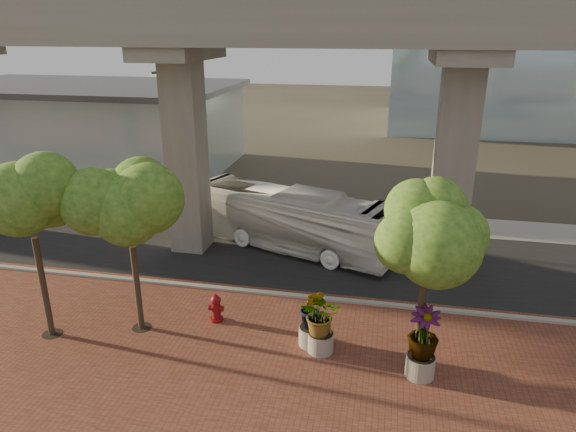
# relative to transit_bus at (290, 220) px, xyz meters

# --- Properties ---
(ground) EXTENTS (160.00, 160.00, 0.00)m
(ground) POSITION_rel_transit_bus_xyz_m (1.26, -2.90, -1.50)
(ground) COLOR #322E24
(ground) RESTS_ON ground
(brick_plaza) EXTENTS (70.00, 13.00, 0.06)m
(brick_plaza) POSITION_rel_transit_bus_xyz_m (1.26, -10.90, -1.47)
(brick_plaza) COLOR brown
(brick_plaza) RESTS_ON ground
(asphalt_road) EXTENTS (90.00, 8.00, 0.04)m
(asphalt_road) POSITION_rel_transit_bus_xyz_m (1.26, -0.90, -1.48)
(asphalt_road) COLOR black
(asphalt_road) RESTS_ON ground
(curb_strip) EXTENTS (70.00, 0.25, 0.16)m
(curb_strip) POSITION_rel_transit_bus_xyz_m (1.26, -4.90, -1.42)
(curb_strip) COLOR gray
(curb_strip) RESTS_ON ground
(far_sidewalk) EXTENTS (90.00, 3.00, 0.06)m
(far_sidewalk) POSITION_rel_transit_bus_xyz_m (1.26, 4.60, -1.47)
(far_sidewalk) COLOR gray
(far_sidewalk) RESTS_ON ground
(transit_viaduct) EXTENTS (72.00, 5.60, 12.40)m
(transit_viaduct) POSITION_rel_transit_bus_xyz_m (1.26, -0.90, 5.79)
(transit_viaduct) COLOR gray
(transit_viaduct) RESTS_ON ground
(station_pavilion) EXTENTS (23.00, 13.00, 6.30)m
(station_pavilion) POSITION_rel_transit_bus_xyz_m (-18.74, 13.10, 1.72)
(station_pavilion) COLOR #AABBC2
(station_pavilion) RESTS_ON ground
(transit_bus) EXTENTS (10.95, 6.05, 2.99)m
(transit_bus) POSITION_rel_transit_bus_xyz_m (0.00, 0.00, 0.00)
(transit_bus) COLOR white
(transit_bus) RESTS_ON ground
(fire_hydrant) EXTENTS (0.54, 0.49, 1.08)m
(fire_hydrant) POSITION_rel_transit_bus_xyz_m (-1.34, -7.23, -0.92)
(fire_hydrant) COLOR maroon
(fire_hydrant) RESTS_ON ground
(planter_front) EXTENTS (1.94, 1.94, 2.13)m
(planter_front) POSITION_rel_transit_bus_xyz_m (2.72, -8.37, -0.14)
(planter_front) COLOR gray
(planter_front) RESTS_ON ground
(planter_right) EXTENTS (2.23, 2.23, 2.38)m
(planter_right) POSITION_rel_transit_bus_xyz_m (5.94, -9.06, 0.00)
(planter_right) COLOR #A7A196
(planter_right) RESTS_ON ground
(planter_left) EXTENTS (1.94, 1.94, 2.14)m
(planter_left) POSITION_rel_transit_bus_xyz_m (2.36, -8.06, -0.14)
(planter_left) COLOR #ABA39B
(planter_left) RESTS_ON ground
(street_tree_far_west) EXTENTS (3.61, 3.61, 6.42)m
(street_tree_far_west) POSITION_rel_transit_bus_xyz_m (-6.80, -9.26, 3.32)
(street_tree_far_west) COLOR #3F2F24
(street_tree_far_west) RESTS_ON ground
(street_tree_near_west) EXTENTS (3.84, 3.84, 6.08)m
(street_tree_near_west) POSITION_rel_transit_bus_xyz_m (-3.86, -8.24, 2.87)
(street_tree_near_west) COLOR #3F2F24
(street_tree_near_west) RESTS_ON ground
(street_tree_near_east) EXTENTS (3.86, 3.86, 6.41)m
(street_tree_near_east) POSITION_rel_transit_bus_xyz_m (5.84, -8.62, 3.20)
(street_tree_near_east) COLOR #3F2F24
(street_tree_near_east) RESTS_ON ground
(streetlamp_west) EXTENTS (0.41, 1.19, 8.21)m
(streetlamp_west) POSITION_rel_transit_bus_xyz_m (-7.30, 2.55, 3.29)
(streetlamp_west) COLOR #2A2B2F
(streetlamp_west) RESTS_ON ground
(streetlamp_east) EXTENTS (0.46, 1.33, 9.20)m
(streetlamp_east) POSITION_rel_transit_bus_xyz_m (8.56, 3.78, 3.87)
(streetlamp_east) COLOR #2E2D32
(streetlamp_east) RESTS_ON ground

